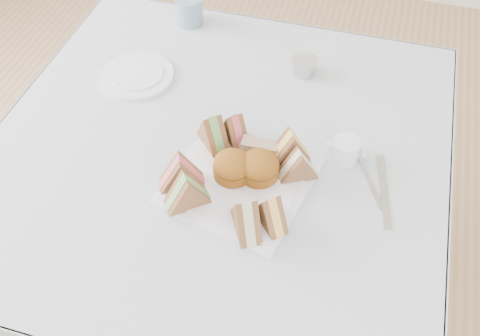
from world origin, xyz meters
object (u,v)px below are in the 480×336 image
(serving_plate, at_px, (240,182))
(table, at_px, (221,238))
(water_glass, at_px, (189,6))
(creamer_jug, at_px, (345,150))

(serving_plate, bearing_deg, table, 143.92)
(table, height_order, water_glass, water_glass)
(serving_plate, bearing_deg, creamer_jug, 44.90)
(table, distance_m, serving_plate, 0.40)
(creamer_jug, bearing_deg, table, 174.46)
(table, bearing_deg, water_glass, 116.39)
(serving_plate, height_order, water_glass, water_glass)
(creamer_jug, bearing_deg, serving_plate, -160.89)
(water_glass, distance_m, creamer_jug, 0.63)
(serving_plate, relative_size, creamer_jug, 4.58)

